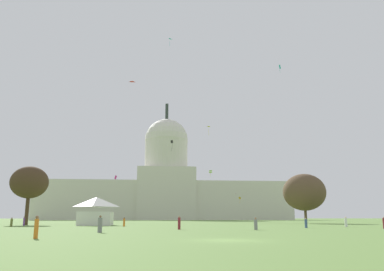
# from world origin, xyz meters

# --- Properties ---
(ground_plane) EXTENTS (800.00, 800.00, 0.00)m
(ground_plane) POSITION_xyz_m (0.00, 0.00, 0.00)
(ground_plane) COLOR olive
(capitol_building) EXTENTS (138.10, 27.94, 66.43)m
(capitol_building) POSITION_xyz_m (2.32, 191.34, 17.39)
(capitol_building) COLOR beige
(capitol_building) RESTS_ON ground_plane
(event_tent) EXTENTS (6.69, 6.33, 5.43)m
(event_tent) POSITION_xyz_m (-16.21, 50.83, 2.72)
(event_tent) COLOR white
(event_tent) RESTS_ON ground_plane
(tree_west_mid) EXTENTS (7.93, 6.83, 12.20)m
(tree_west_mid) POSITION_xyz_m (-31.32, 57.80, 8.75)
(tree_west_mid) COLOR #42301E
(tree_west_mid) RESTS_ON ground_plane
(tree_east_mid) EXTENTS (13.92, 13.34, 12.62)m
(tree_east_mid) POSITION_xyz_m (33.87, 70.07, 7.88)
(tree_east_mid) COLOR brown
(tree_east_mid) RESTS_ON ground_plane
(person_denim_back_right) EXTENTS (0.50, 0.50, 1.49)m
(person_denim_back_right) POSITION_xyz_m (17.71, 29.84, 0.67)
(person_denim_back_right) COLOR #3D5684
(person_denim_back_right) RESTS_ON ground_plane
(person_orange_edge_west) EXTENTS (0.47, 0.47, 1.55)m
(person_orange_edge_west) POSITION_xyz_m (-10.12, 41.94, 0.71)
(person_orange_edge_west) COLOR orange
(person_orange_edge_west) RESTS_ON ground_plane
(person_olive_front_center) EXTENTS (0.49, 0.49, 1.52)m
(person_olive_front_center) POSITION_xyz_m (-28.84, 41.80, 0.69)
(person_olive_front_center) COLOR olive
(person_olive_front_center) RESTS_ON ground_plane
(person_grey_lawn_far_right) EXTENTS (0.64, 0.64, 1.78)m
(person_grey_lawn_far_right) POSITION_xyz_m (-10.80, 14.78, 0.81)
(person_grey_lawn_far_right) COLOR gray
(person_grey_lawn_far_right) RESTS_ON ground_plane
(person_maroon_aisle_center) EXTENTS (0.36, 0.36, 1.75)m
(person_maroon_aisle_center) POSITION_xyz_m (-1.79, 24.12, 0.81)
(person_maroon_aisle_center) COLOR maroon
(person_maroon_aisle_center) RESTS_ON ground_plane
(person_white_near_tree_east) EXTENTS (0.54, 0.54, 1.68)m
(person_white_near_tree_east) POSITION_xyz_m (26.38, 34.51, 0.76)
(person_white_near_tree_east) COLOR silver
(person_white_near_tree_east) RESTS_ON ground_plane
(person_orange_mid_left) EXTENTS (0.36, 0.36, 1.72)m
(person_orange_mid_left) POSITION_xyz_m (-14.15, 3.56, 0.81)
(person_orange_mid_left) COLOR orange
(person_orange_mid_left) RESTS_ON ground_plane
(person_purple_edge_east) EXTENTS (0.32, 0.32, 1.69)m
(person_purple_edge_east) POSITION_xyz_m (-29.50, 50.56, 0.80)
(person_purple_edge_east) COLOR #703D93
(person_purple_edge_east) RESTS_ON ground_plane
(person_maroon_mid_right) EXTENTS (0.44, 0.44, 1.66)m
(person_maroon_mid_right) POSITION_xyz_m (26.76, 24.32, 0.75)
(person_maroon_mid_right) COLOR maroon
(person_maroon_mid_right) RESTS_ON ground_plane
(person_grey_back_left) EXTENTS (0.49, 0.49, 1.56)m
(person_grey_back_left) POSITION_xyz_m (7.92, 22.12, 0.70)
(person_grey_back_left) COLOR gray
(person_grey_back_left) RESTS_ON ground_plane
(kite_lime_mid) EXTENTS (1.33, 1.33, 2.88)m
(kite_lime_mid) POSITION_xyz_m (20.84, 145.68, 21.69)
(kite_lime_mid) COLOR #8CD133
(kite_pink_low) EXTENTS (0.72, 1.47, 0.30)m
(kite_pink_low) POSITION_xyz_m (33.81, 150.97, 12.06)
(kite_pink_low) COLOR pink
(kite_yellow_high) EXTENTS (1.24, 0.96, 3.54)m
(kite_yellow_high) POSITION_xyz_m (16.19, 118.06, 35.69)
(kite_yellow_high) COLOR yellow
(kite_cyan_high) EXTENTS (1.33, 1.04, 2.28)m
(kite_cyan_high) POSITION_xyz_m (-0.56, 91.37, 58.68)
(kite_cyan_high) COLOR #33BCDB
(kite_turquoise_high) EXTENTS (0.52, 0.97, 2.99)m
(kite_turquoise_high) POSITION_xyz_m (39.22, 99.15, 54.09)
(kite_turquoise_high) COLOR teal
(kite_black_mid) EXTENTS (1.08, 0.65, 4.70)m
(kite_black_mid) POSITION_xyz_m (2.69, 136.04, 32.87)
(kite_black_mid) COLOR black
(kite_magenta_low) EXTENTS (0.80, 0.48, 1.17)m
(kite_magenta_low) POSITION_xyz_m (-16.54, 92.70, 13.48)
(kite_magenta_low) COLOR #D1339E
(kite_red_high) EXTENTS (1.52, 0.64, 0.28)m
(kite_red_high) POSITION_xyz_m (-11.60, 77.02, 38.83)
(kite_red_high) COLOR red
(kite_gold_low) EXTENTS (1.01, 1.03, 2.78)m
(kite_gold_low) POSITION_xyz_m (32.57, 139.36, 9.50)
(kite_gold_low) COLOR gold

